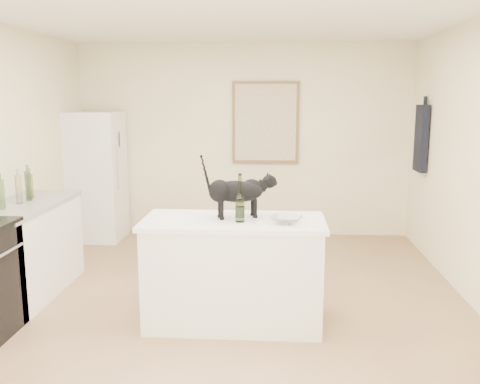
{
  "coord_description": "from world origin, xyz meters",
  "views": [
    {
      "loc": [
        0.44,
        -4.34,
        1.89
      ],
      "look_at": [
        0.15,
        -0.15,
        1.12
      ],
      "focal_mm": 38.86,
      "sensor_mm": 36.0,
      "label": 1
    }
  ],
  "objects_px": {
    "wine_bottle": "(240,201)",
    "black_cat": "(236,194)",
    "fridge": "(96,176)",
    "glass_bowl": "(286,220)"
  },
  "relations": [
    {
      "from": "fridge",
      "to": "wine_bottle",
      "type": "relative_size",
      "value": 4.92
    },
    {
      "from": "wine_bottle",
      "to": "black_cat",
      "type": "bearing_deg",
      "value": 105.24
    },
    {
      "from": "black_cat",
      "to": "glass_bowl",
      "type": "bearing_deg",
      "value": -42.05
    },
    {
      "from": "black_cat",
      "to": "glass_bowl",
      "type": "xyz_separation_m",
      "value": [
        0.41,
        -0.18,
        -0.17
      ]
    },
    {
      "from": "wine_bottle",
      "to": "glass_bowl",
      "type": "relative_size",
      "value": 1.37
    },
    {
      "from": "fridge",
      "to": "black_cat",
      "type": "bearing_deg",
      "value": -50.25
    },
    {
      "from": "wine_bottle",
      "to": "glass_bowl",
      "type": "xyz_separation_m",
      "value": [
        0.37,
        -0.04,
        -0.14
      ]
    },
    {
      "from": "black_cat",
      "to": "glass_bowl",
      "type": "relative_size",
      "value": 2.26
    },
    {
      "from": "fridge",
      "to": "wine_bottle",
      "type": "xyz_separation_m",
      "value": [
        2.11,
        -2.63,
        0.22
      ]
    },
    {
      "from": "wine_bottle",
      "to": "fridge",
      "type": "bearing_deg",
      "value": 128.68
    }
  ]
}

